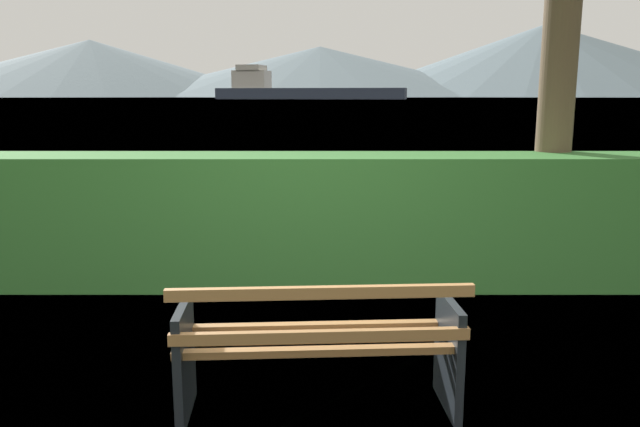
% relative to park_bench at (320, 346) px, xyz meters
% --- Properties ---
extents(ground_plane, '(1400.00, 1400.00, 0.00)m').
position_rel_park_bench_xyz_m(ground_plane, '(-0.00, 0.06, -0.42)').
color(ground_plane, '#4C6B33').
extents(water_surface, '(620.00, 620.00, 0.00)m').
position_rel_park_bench_xyz_m(water_surface, '(-0.00, 306.60, -0.42)').
color(water_surface, '#7A99A8').
rests_on(water_surface, ground_plane).
extents(park_bench, '(1.68, 0.66, 0.87)m').
position_rel_park_bench_xyz_m(park_bench, '(0.00, 0.00, 0.00)').
color(park_bench, '#A0703F').
rests_on(park_bench, ground_plane).
extents(hedge_row, '(8.20, 0.83, 1.29)m').
position_rel_park_bench_xyz_m(hedge_row, '(-0.00, 2.65, 0.22)').
color(hedge_row, '#387A33').
rests_on(hedge_row, ground_plane).
extents(cargo_ship_large, '(77.93, 27.72, 13.71)m').
position_rel_park_bench_xyz_m(cargo_ship_large, '(-9.86, 254.35, 3.41)').
color(cargo_ship_large, '#2D384C').
rests_on(cargo_ship_large, water_surface).
extents(distant_hills, '(774.19, 381.96, 65.60)m').
position_rel_park_bench_xyz_m(distant_hills, '(36.64, 583.39, 27.36)').
color(distant_hills, slate).
rests_on(distant_hills, ground_plane).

